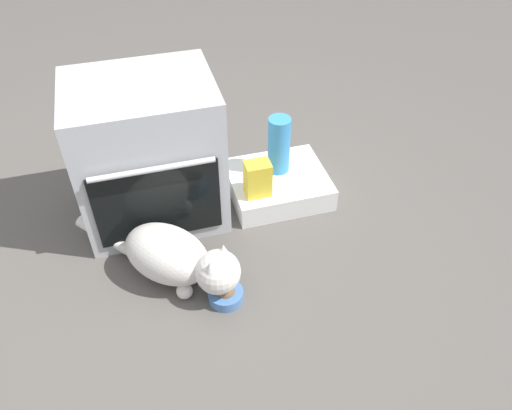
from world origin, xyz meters
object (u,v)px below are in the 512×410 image
Objects in this scene: cat at (177,257)px; snack_bag at (258,179)px; pantry_cabinet at (278,184)px; food_bowl at (226,294)px; oven at (148,154)px; water_bottle at (279,145)px.

cat is 0.55m from snack_bag.
pantry_cabinet is 2.70× the size of snack_bag.
snack_bag is (0.28, 0.48, 0.18)m from food_bowl.
oven is 0.63m from water_bottle.
oven is 0.73m from food_bowl.
food_bowl is (-0.41, -0.59, -0.03)m from pantry_cabinet.
snack_bag is at bearing -142.46° from pantry_cabinet.
cat is at bearing -141.36° from water_bottle.
pantry_cabinet is at bearing 54.88° from food_bowl.
cat is at bearing -143.53° from pantry_cabinet.
oven reaches higher than snack_bag.
pantry_cabinet is 0.22m from water_bottle.
food_bowl is at bearing -125.12° from pantry_cabinet.
oven is 1.43× the size of pantry_cabinet.
oven is 1.07× the size of cat.
water_bottle is at bearing 56.00° from food_bowl.
food_bowl is 0.59m from snack_bag.
food_bowl is (0.20, -0.63, -0.32)m from oven.
pantry_cabinet is 0.23m from snack_bag.
cat is (-0.17, 0.16, 0.11)m from food_bowl.
water_bottle is 1.67× the size of snack_bag.
pantry_cabinet is at bearing -3.73° from oven.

